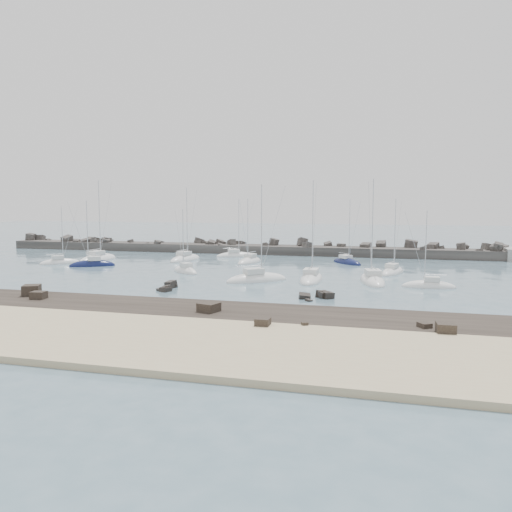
# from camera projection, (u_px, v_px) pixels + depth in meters

# --- Properties ---
(ground) EXTENTS (400.00, 400.00, 0.00)m
(ground) POSITION_uv_depth(u_px,v_px,m) (226.00, 280.00, 70.26)
(ground) COLOR slate
(ground) RESTS_ON ground
(sand_strip) EXTENTS (140.00, 14.00, 1.00)m
(sand_strip) POSITION_uv_depth(u_px,v_px,m) (99.00, 339.00, 39.51)
(sand_strip) COLOR #C4B188
(sand_strip) RESTS_ON ground
(rock_shelf) EXTENTS (140.00, 12.00, 1.91)m
(rock_shelf) POSITION_uv_depth(u_px,v_px,m) (158.00, 313.00, 49.05)
(rock_shelf) COLOR black
(rock_shelf) RESTS_ON ground
(rock_cluster_near) EXTENTS (2.15, 4.47, 1.54)m
(rock_cluster_near) POSITION_uv_depth(u_px,v_px,m) (167.00, 289.00, 62.45)
(rock_cluster_near) COLOR black
(rock_cluster_near) RESTS_ON ground
(rock_cluster_far) EXTENTS (4.12, 3.85, 1.23)m
(rock_cluster_far) POSITION_uv_depth(u_px,v_px,m) (320.00, 296.00, 56.81)
(rock_cluster_far) COLOR black
(rock_cluster_far) RESTS_ON ground
(breakwater) EXTENTS (115.00, 6.91, 5.15)m
(breakwater) POSITION_uv_depth(u_px,v_px,m) (249.00, 252.00, 108.67)
(breakwater) COLOR #302D2A
(breakwater) RESTS_ON ground
(sailboat_0) EXTENTS (6.52, 6.30, 11.10)m
(sailboat_0) POSITION_uv_depth(u_px,v_px,m) (60.00, 263.00, 89.22)
(sailboat_0) COLOR white
(sailboat_0) RESTS_ON ground
(sailboat_1) EXTENTS (3.97, 10.57, 16.30)m
(sailboat_1) POSITION_uv_depth(u_px,v_px,m) (98.00, 260.00, 94.48)
(sailboat_1) COLOR white
(sailboat_1) RESTS_ON ground
(sailboat_2) EXTENTS (7.76, 5.85, 12.23)m
(sailboat_2) POSITION_uv_depth(u_px,v_px,m) (92.00, 265.00, 85.93)
(sailboat_2) COLOR #0F163F
(sailboat_2) RESTS_ON ground
(sailboat_3) EXTENTS (4.42, 9.72, 14.78)m
(sailboat_3) POSITION_uv_depth(u_px,v_px,m) (185.00, 260.00, 94.69)
(sailboat_3) COLOR white
(sailboat_3) RESTS_ON ground
(sailboat_4) EXTENTS (8.22, 5.79, 12.55)m
(sailboat_4) POSITION_uv_depth(u_px,v_px,m) (236.00, 256.00, 101.30)
(sailboat_4) COLOR white
(sailboat_4) RESTS_ON ground
(sailboat_5) EXTENTS (6.45, 5.84, 10.77)m
(sailboat_5) POSITION_uv_depth(u_px,v_px,m) (185.00, 272.00, 78.03)
(sailboat_5) COLOR white
(sailboat_5) RESTS_ON ground
(sailboat_6) EXTENTS (3.95, 8.25, 12.62)m
(sailboat_6) POSITION_uv_depth(u_px,v_px,m) (249.00, 262.00, 90.80)
(sailboat_6) COLOR white
(sailboat_6) RESTS_ON ground
(sailboat_7) EXTENTS (8.85, 7.93, 14.49)m
(sailboat_7) POSITION_uv_depth(u_px,v_px,m) (257.00, 280.00, 69.17)
(sailboat_7) COLOR white
(sailboat_7) RESTS_ON ground
(sailboat_8) EXTENTS (6.81, 7.56, 12.32)m
(sailboat_8) POSITION_uv_depth(u_px,v_px,m) (347.00, 263.00, 89.91)
(sailboat_8) COLOR #0F163F
(sailboat_8) RESTS_ON ground
(sailboat_9) EXTENTS (6.74, 2.23, 10.71)m
(sailboat_9) POSITION_uv_depth(u_px,v_px,m) (429.00, 287.00, 63.95)
(sailboat_9) COLOR white
(sailboat_9) RESTS_ON ground
(sailboat_10) EXTENTS (4.66, 8.17, 12.41)m
(sailboat_10) POSITION_uv_depth(u_px,v_px,m) (392.00, 272.00, 76.97)
(sailboat_10) COLOR white
(sailboat_10) RESTS_ON ground
(sailboat_13) EXTENTS (3.17, 9.63, 15.04)m
(sailboat_13) POSITION_uv_depth(u_px,v_px,m) (311.00, 280.00, 69.79)
(sailboat_13) COLOR white
(sailboat_13) RESTS_ON ground
(sailboat_14) EXTENTS (4.98, 10.05, 15.22)m
(sailboat_14) POSITION_uv_depth(u_px,v_px,m) (372.00, 281.00, 68.14)
(sailboat_14) COLOR white
(sailboat_14) RESTS_ON ground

